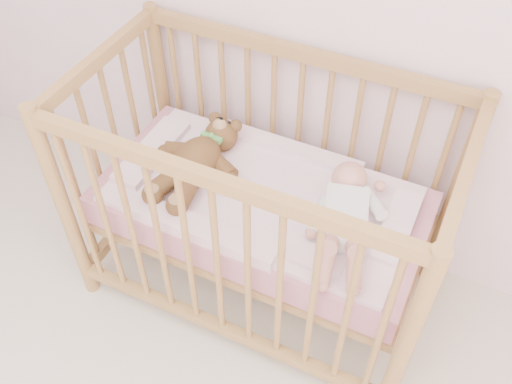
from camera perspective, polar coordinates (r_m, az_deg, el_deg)
The scene contains 5 objects.
crib at distance 2.16m, azimuth 0.57°, elevation -1.31°, with size 1.36×0.76×1.00m, color #A57F46, non-canonical shape.
mattress at distance 2.18m, azimuth 0.57°, elevation -1.57°, with size 1.22×0.62×0.13m, color #C47A8A.
blanket at distance 2.12m, azimuth 0.58°, elevation -0.23°, with size 1.10×0.58×0.06m, color #F2A6BF, non-canonical shape.
baby at distance 1.98m, azimuth 8.95°, elevation -2.11°, with size 0.28×0.58×0.14m, color white, non-canonical shape.
teddy_bear at distance 2.14m, azimuth -6.04°, elevation 3.21°, with size 0.37×0.52×0.14m, color brown, non-canonical shape.
Camera 1 is at (0.56, 0.28, 2.11)m, focal length 40.00 mm.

